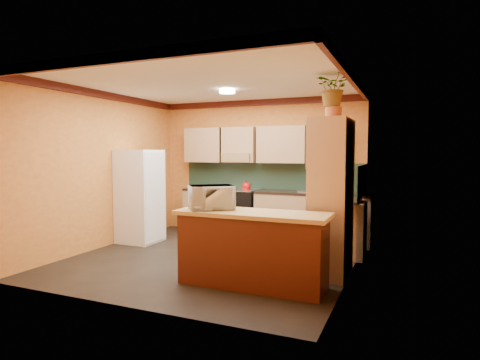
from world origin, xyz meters
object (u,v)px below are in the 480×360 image
at_px(breakfast_bar, 252,251).
at_px(fridge, 140,196).
at_px(stove, 243,213).
at_px(pantry, 331,197).
at_px(microwave, 211,197).
at_px(base_cabinets_back, 273,215).

bearing_deg(breakfast_bar, fridge, 152.00).
distance_m(stove, pantry, 2.85).
bearing_deg(breakfast_bar, microwave, 180.00).
bearing_deg(breakfast_bar, stove, 114.78).
xyz_separation_m(base_cabinets_back, microwave, (0.08, -2.74, 0.64)).
relative_size(base_cabinets_back, microwave, 6.64).
distance_m(pantry, breakfast_bar, 1.34).
height_order(stove, pantry, pantry).
xyz_separation_m(pantry, microwave, (-1.37, -0.88, 0.03)).
height_order(pantry, microwave, pantry).
relative_size(fridge, microwave, 3.09).
xyz_separation_m(base_cabinets_back, stove, (-0.62, -0.00, 0.02)).
bearing_deg(stove, breakfast_bar, -65.22).
distance_m(base_cabinets_back, stove, 0.63).
bearing_deg(microwave, base_cabinets_back, 52.80).
relative_size(breakfast_bar, microwave, 3.27).
bearing_deg(pantry, breakfast_bar, -132.59).
relative_size(pantry, breakfast_bar, 1.17).
distance_m(stove, breakfast_bar, 3.02).
height_order(base_cabinets_back, breakfast_bar, same).
bearing_deg(microwave, breakfast_bar, -38.88).
bearing_deg(pantry, microwave, -147.32).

